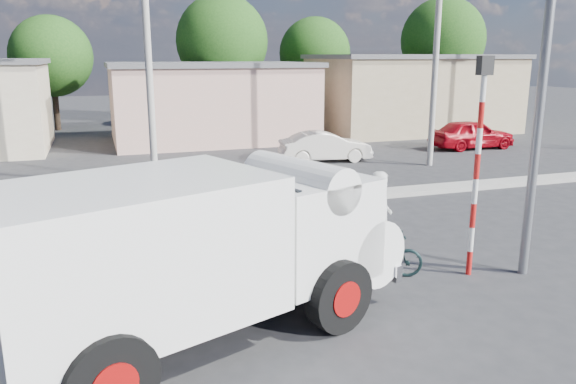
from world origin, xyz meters
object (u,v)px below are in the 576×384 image
object	(u,v)px
traffic_pole	(478,149)
streetlight	(542,22)
bicycle	(379,254)
cyclist	(380,232)
truck	(210,247)
car_red	(472,134)
car_cream	(325,147)

from	to	relation	value
traffic_pole	streetlight	world-z (taller)	streetlight
bicycle	cyclist	size ratio (longest dim) A/B	0.94
streetlight	truck	bearing A→B (deg)	-175.00
bicycle	car_red	bearing A→B (deg)	-20.29
truck	traffic_pole	bearing A→B (deg)	-11.55
cyclist	car_red	world-z (taller)	cyclist
truck	streetlight	bearing A→B (deg)	-15.49
car_cream	streetlight	size ratio (longest dim) A/B	0.43
bicycle	streetlight	world-z (taller)	streetlight
truck	car_cream	world-z (taller)	truck
bicycle	cyclist	xyz separation A→B (m)	(0.00, 0.00, 0.48)
bicycle	car_cream	world-z (taller)	car_cream
car_red	traffic_pole	size ratio (longest dim) A/B	0.94
cyclist	car_cream	size ratio (longest dim) A/B	0.49
streetlight	car_cream	bearing A→B (deg)	84.88
bicycle	traffic_pole	world-z (taller)	traffic_pole
truck	traffic_pole	world-z (taller)	traffic_pole
cyclist	traffic_pole	xyz separation A→B (m)	(1.79, -0.52, 1.66)
streetlight	bicycle	bearing A→B (deg)	163.29
traffic_pole	bicycle	bearing A→B (deg)	163.83
truck	traffic_pole	xyz separation A→B (m)	(5.48, 0.86, 1.10)
bicycle	streetlight	bearing A→B (deg)	-84.71
bicycle	cyclist	world-z (taller)	cyclist
truck	car_cream	xyz separation A→B (m)	(7.58, 13.57, -0.86)
truck	bicycle	distance (m)	4.07
car_cream	car_red	distance (m)	8.01
traffic_pole	streetlight	xyz separation A→B (m)	(0.94, -0.30, 2.37)
bicycle	traffic_pole	distance (m)	2.83
truck	traffic_pole	distance (m)	5.65
car_red	car_cream	bearing A→B (deg)	96.28
traffic_pole	car_red	bearing A→B (deg)	53.40
cyclist	traffic_pole	world-z (taller)	traffic_pole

